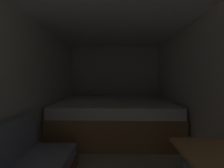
% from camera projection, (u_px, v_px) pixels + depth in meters
% --- Properties ---
extents(ground_plane, '(6.81, 6.81, 0.00)m').
position_uv_depth(ground_plane, '(115.00, 163.00, 2.35)').
color(ground_plane, '#B2A893').
extents(wall_back, '(2.59, 0.05, 2.14)m').
position_uv_depth(wall_back, '(115.00, 83.00, 4.73)').
color(wall_back, silver).
rests_on(wall_back, ground).
extents(wall_left, '(0.05, 4.81, 2.14)m').
position_uv_depth(wall_left, '(27.00, 90.00, 2.34)').
color(wall_left, silver).
rests_on(wall_left, ground).
extents(wall_right, '(0.05, 4.81, 2.14)m').
position_uv_depth(wall_right, '(205.00, 90.00, 2.27)').
color(wall_right, silver).
rests_on(wall_right, ground).
extents(ceiling_slab, '(2.59, 4.81, 0.05)m').
position_uv_depth(ceiling_slab, '(115.00, 12.00, 2.26)').
color(ceiling_slab, white).
rests_on(ceiling_slab, wall_left).
extents(bed, '(2.37, 2.06, 0.89)m').
position_uv_depth(bed, '(115.00, 116.00, 3.66)').
color(bed, '#9E7247').
rests_on(bed, ground).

